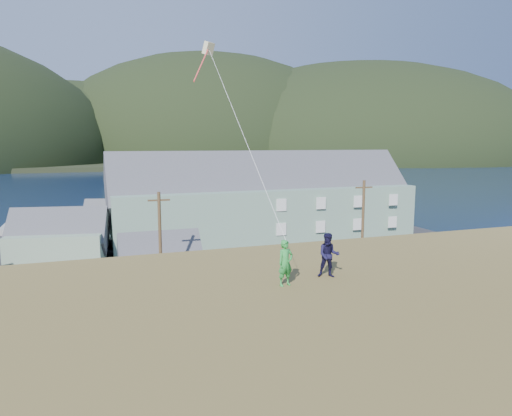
{
  "coord_description": "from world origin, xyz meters",
  "views": [
    {
      "loc": [
        -6.43,
        -31.76,
        11.85
      ],
      "look_at": [
        0.59,
        -11.48,
        8.8
      ],
      "focal_mm": 32.0,
      "sensor_mm": 36.0,
      "label": 1
    }
  ],
  "objects": [
    {
      "name": "utility_poles",
      "position": [
        -2.53,
        1.5,
        4.37
      ],
      "size": [
        34.99,
        0.24,
        8.64
      ],
      "color": "#47331E",
      "rests_on": "waterfront_lot"
    },
    {
      "name": "grass_strip",
      "position": [
        0.0,
        -2.0,
        0.05
      ],
      "size": [
        110.0,
        8.0,
        0.1
      ],
      "primitive_type": "cube",
      "color": "#4C3D19",
      "rests_on": "ground"
    },
    {
      "name": "kite_flyer_navy",
      "position": [
        1.04,
        -17.95,
        7.98
      ],
      "size": [
        0.93,
        0.84,
        1.56
      ],
      "primitive_type": "imported",
      "rotation": [
        0.0,
        0.0,
        -0.4
      ],
      "color": "black",
      "rests_on": "hillside"
    },
    {
      "name": "shed_white",
      "position": [
        -1.81,
        6.16,
        2.1
      ],
      "size": [
        6.85,
        4.56,
        5.4
      ],
      "rotation": [
        0.0,
        0.0,
        0.01
      ],
      "color": "silver",
      "rests_on": "waterfront_lot"
    },
    {
      "name": "far_hills",
      "position": [
        35.59,
        279.38,
        2.0
      ],
      "size": [
        760.0,
        265.0,
        143.0
      ],
      "color": "black",
      "rests_on": "ground"
    },
    {
      "name": "ground",
      "position": [
        0.0,
        0.0,
        0.0
      ],
      "size": [
        900.0,
        900.0,
        0.0
      ],
      "primitive_type": "plane",
      "color": "#0A1638",
      "rests_on": "ground"
    },
    {
      "name": "shed_palegreen_near",
      "position": [
        -10.43,
        16.35,
        2.53
      ],
      "size": [
        10.06,
        7.22,
        6.7
      ],
      "rotation": [
        0.0,
        0.0,
        -0.17
      ],
      "color": "gray",
      "rests_on": "waterfront_lot"
    },
    {
      "name": "parked_cars",
      "position": [
        -8.81,
        22.14,
        0.85
      ],
      "size": [
        24.45,
        11.72,
        1.53
      ],
      "color": "slate",
      "rests_on": "waterfront_lot"
    },
    {
      "name": "kite_flyer_green",
      "position": [
        -0.76,
        -18.35,
        7.96
      ],
      "size": [
        0.63,
        0.48,
        1.53
      ],
      "primitive_type": "imported",
      "rotation": [
        0.0,
        0.0,
        0.23
      ],
      "color": "#268D37",
      "rests_on": "hillside"
    },
    {
      "name": "shed_palegreen_far",
      "position": [
        -3.65,
        23.97,
        2.46
      ],
      "size": [
        10.51,
        7.45,
        6.4
      ],
      "rotation": [
        0.0,
        0.0,
        -0.23
      ],
      "color": "gray",
      "rests_on": "waterfront_lot"
    },
    {
      "name": "wharf",
      "position": [
        -6.0,
        40.0,
        0.45
      ],
      "size": [
        26.0,
        14.0,
        0.9
      ],
      "primitive_type": "cube",
      "color": "gray",
      "rests_on": "ground"
    },
    {
      "name": "waterfront_lot",
      "position": [
        0.0,
        17.0,
        0.06
      ],
      "size": [
        72.0,
        36.0,
        0.12
      ],
      "primitive_type": "cube",
      "color": "#28282B",
      "rests_on": "ground"
    },
    {
      "name": "far_shore",
      "position": [
        0.0,
        330.0,
        1.0
      ],
      "size": [
        900.0,
        320.0,
        2.0
      ],
      "primitive_type": "cube",
      "color": "black",
      "rests_on": "ground"
    },
    {
      "name": "kite_rig",
      "position": [
        -1.58,
        -11.34,
        15.8
      ],
      "size": [
        1.01,
        3.98,
        10.4
      ],
      "color": "beige",
      "rests_on": "ground"
    },
    {
      "name": "lodge",
      "position": [
        13.05,
        21.07,
        5.08
      ],
      "size": [
        37.91,
        11.68,
        13.22
      ],
      "rotation": [
        0.0,
        0.0,
        0.03
      ],
      "color": "gray",
      "rests_on": "waterfront_lot"
    }
  ]
}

